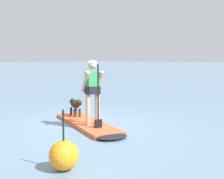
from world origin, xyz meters
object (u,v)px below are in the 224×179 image
paddleboard (90,125)px  dog (76,104)px  person_paddler (93,88)px  marker_buoy (64,155)px

paddleboard → dog: 1.15m
person_paddler → marker_buoy: (1.72, -2.26, -0.81)m
paddleboard → person_paddler: (0.19, -0.07, 1.00)m
marker_buoy → dog: bearing=137.3°
paddleboard → person_paddler: 1.02m
dog → paddleboard: bearing=-20.2°
dog → marker_buoy: bearing=-42.7°
paddleboard → marker_buoy: marker_buoy is taller
paddleboard → marker_buoy: bearing=-50.6°
person_paddler → marker_buoy: 2.95m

